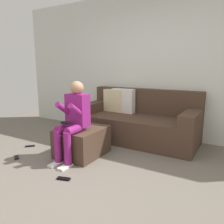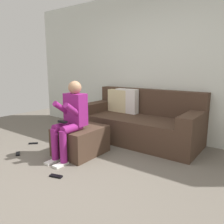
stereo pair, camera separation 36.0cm
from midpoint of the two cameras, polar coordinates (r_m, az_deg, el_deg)
The scene contains 8 objects.
ground_plane at distance 2.74m, azimuth -12.06°, elevation -18.07°, with size 8.30×8.30×0.00m, color #6B6359.
wall_back at distance 4.37m, azimuth 8.40°, elevation 11.60°, with size 6.38×0.10×2.72m, color silver.
couch_sectional at distance 4.13m, azimuth 4.09°, elevation -2.53°, with size 2.13×0.93×0.93m.
ottoman at distance 3.51m, azimuth -10.57°, elevation -7.44°, with size 0.60×0.73×0.42m, color #473326.
person_seated at distance 3.26m, azimuth -12.98°, elevation -1.24°, with size 0.32×0.61×1.14m.
remote_near_ottoman at distance 2.91m, azimuth -15.90°, elevation -16.16°, with size 0.16×0.06×0.02m, color black.
remote_by_storage_bin at distance 3.75m, azimuth -25.84°, elevation -10.45°, with size 0.14×0.06×0.02m, color black.
remote_under_side_table at distance 4.15m, azimuth -22.62°, elevation -8.09°, with size 0.16×0.04×0.02m, color black.
Camera 1 is at (1.49, -1.83, 1.34)m, focal length 35.76 mm.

